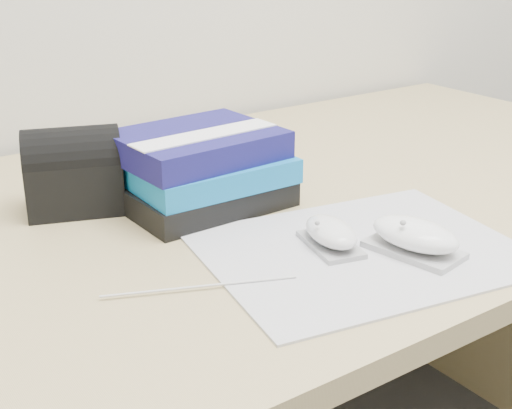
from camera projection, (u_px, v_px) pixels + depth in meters
desk at (229, 321)px, 1.15m from camera, size 1.60×0.80×0.73m
mousepad at (362, 251)px, 0.85m from camera, size 0.41×0.35×0.00m
mouse_rear at (331, 234)px, 0.85m from camera, size 0.07×0.10×0.04m
mouse_front at (415, 237)px, 0.83m from camera, size 0.08×0.12×0.05m
usb_cable at (200, 286)px, 0.76m from camera, size 0.20×0.08×0.00m
book_stack at (201, 169)px, 0.98m from camera, size 0.22×0.18×0.11m
pouch at (73, 171)px, 0.96m from camera, size 0.15×0.12×0.12m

